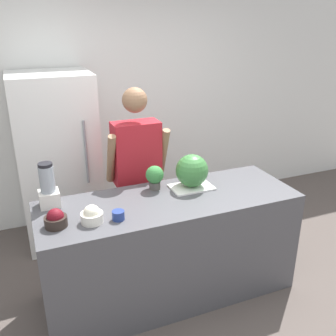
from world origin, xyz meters
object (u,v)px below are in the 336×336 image
Objects in this scene: blender at (48,188)px; potted_plant at (155,176)px; refrigerator at (58,160)px; bowl_cream at (92,215)px; bowl_small_blue at (118,215)px; person at (137,176)px; bowl_cherries at (56,219)px; watermelon at (192,171)px.

blender is 1.70× the size of potted_plant.
refrigerator is 11.19× the size of bowl_cream.
bowl_small_blue is at bearing -80.51° from refrigerator.
blender reaches higher than potted_plant.
blender is (-0.82, -0.37, 0.18)m from person.
bowl_cream is at bearing -127.46° from person.
potted_plant is at bearing 20.51° from bowl_cherries.
bowl_cream is at bearing 169.77° from bowl_small_blue.
bowl_cream is 0.70m from potted_plant.
potted_plant is (0.42, 0.39, 0.08)m from bowl_small_blue.
refrigerator is 0.93m from person.
watermelon is 0.79× the size of blender.
bowl_small_blue is at bearing -157.14° from watermelon.
bowl_cream is (0.24, -0.04, -0.00)m from bowl_cherries.
watermelon is 0.79m from bowl_small_blue.
bowl_cherries is at bearing 170.16° from bowl_small_blue.
bowl_cream is 0.18m from bowl_small_blue.
potted_plant is (0.03, -0.39, 0.15)m from person.
refrigerator is at bearing 80.10° from blender.
bowl_cream is 0.46m from blender.
person is 1.08m from bowl_cherries.
person is 0.94m from bowl_cream.
person reaches higher than bowl_cream.
watermelon is at bearing -54.68° from person.
watermelon is at bearing -50.01° from refrigerator.
bowl_small_blue is (0.18, -0.03, -0.02)m from bowl_cream.
bowl_cream is (-0.90, -0.27, -0.10)m from watermelon.
blender reaches higher than watermelon.
person reaches higher than blender.
refrigerator reaches higher than bowl_cream.
blender is (-0.18, -1.05, 0.17)m from refrigerator.
blender is at bearing 123.61° from bowl_cream.
person is 0.61m from watermelon.
refrigerator reaches higher than bowl_cherries.
bowl_cherries is 0.43m from bowl_small_blue.
person is 8.26× the size of potted_plant.
blender reaches higher than bowl_cherries.
blender reaches higher than bowl_cream.
blender reaches higher than bowl_small_blue.
watermelon is (0.33, -0.47, 0.18)m from person.
bowl_cream is at bearing -87.44° from refrigerator.
refrigerator is at bearing 121.86° from potted_plant.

